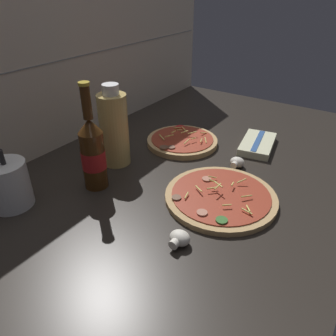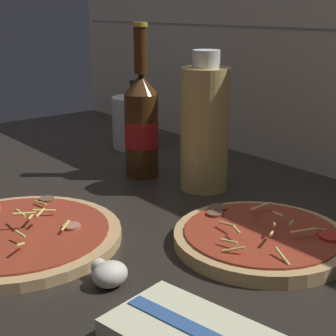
{
  "view_description": "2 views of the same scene",
  "coord_description": "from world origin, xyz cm",
  "views": [
    {
      "loc": [
        -67.95,
        -40.87,
        52.46
      ],
      "look_at": [
        -1.93,
        4.02,
        5.55
      ],
      "focal_mm": 35.0,
      "sensor_mm": 36.0,
      "label": 1
    },
    {
      "loc": [
        60.78,
        -38.26,
        33.8
      ],
      "look_at": [
        3.61,
        8.01,
        10.77
      ],
      "focal_mm": 55.0,
      "sensor_mm": 36.0,
      "label": 2
    }
  ],
  "objects": [
    {
      "name": "pizza_near",
      "position": [
        -3.33,
        -13.32,
        3.36
      ],
      "size": [
        28.78,
        28.78,
        4.39
      ],
      "color": "tan",
      "rests_on": "counter_slab"
    },
    {
      "name": "counter_slab",
      "position": [
        0.0,
        0.0,
        1.25
      ],
      "size": [
        160.0,
        90.0,
        2.5
      ],
      "color": "#28231E",
      "rests_on": "ground"
    },
    {
      "name": "oil_bottle",
      "position": [
        -3.58,
        22.1,
        13.76
      ],
      "size": [
        8.53,
        8.53,
        24.48
      ],
      "color": "#D6B766",
      "rests_on": "counter_slab"
    },
    {
      "name": "beer_bottle",
      "position": [
        -16.51,
        17.83,
        12.76
      ],
      "size": [
        6.41,
        6.41,
        28.75
      ],
      "color": "#47280F",
      "rests_on": "counter_slab"
    },
    {
      "name": "mushroom_left",
      "position": [
        -23.19,
        -13.33,
        4.13
      ],
      "size": [
        4.88,
        4.65,
        3.26
      ],
      "color": "white",
      "rests_on": "counter_slab"
    },
    {
      "name": "utensil_crock",
      "position": [
        -34.69,
        29.13,
        8.51
      ],
      "size": [
        10.39,
        10.39,
        17.88
      ],
      "color": "silver",
      "rests_on": "counter_slab"
    },
    {
      "name": "tile_backsplash",
      "position": [
        0.0,
        45.5,
        30.0
      ],
      "size": [
        160.0,
        1.13,
        60.0
      ],
      "color": "beige",
      "rests_on": "ground"
    },
    {
      "name": "mushroom_right",
      "position": [
        14.67,
        -9.84,
        4.02
      ],
      "size": [
        4.57,
        4.35,
        3.05
      ],
      "color": "white",
      "rests_on": "counter_slab"
    },
    {
      "name": "dish_towel",
      "position": [
        30.75,
        -10.19,
        3.71
      ],
      "size": [
        19.46,
        12.94,
        2.56
      ],
      "color": "beige",
      "rests_on": "counter_slab"
    },
    {
      "name": "pizza_far",
      "position": [
        18.74,
        12.2,
        3.55
      ],
      "size": [
        24.05,
        24.05,
        4.28
      ],
      "color": "tan",
      "rests_on": "counter_slab"
    }
  ]
}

